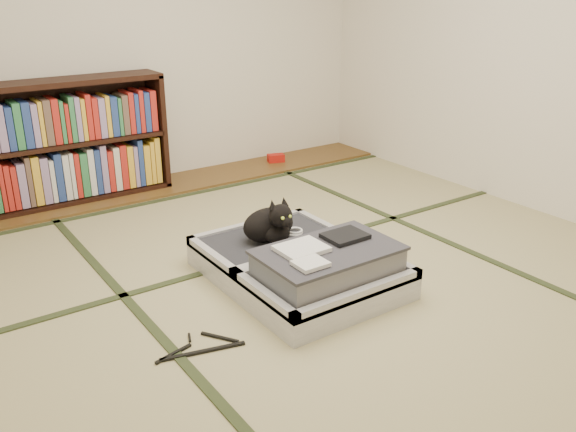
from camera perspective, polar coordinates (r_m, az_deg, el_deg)
floor at (r=3.54m, az=2.57°, el=-5.64°), size 4.50×4.50×0.00m
wood_strip at (r=5.15m, az=-10.98°, el=2.92°), size 4.00×0.50×0.02m
red_item at (r=5.65m, az=-1.14°, el=5.45°), size 0.17×0.13×0.07m
room_shell at (r=3.16m, az=3.03°, el=18.70°), size 4.50×4.50×4.50m
tatami_borders at (r=3.91m, az=-1.81°, el=-2.88°), size 4.00×4.50×0.01m
bookcase at (r=4.87m, az=-19.38°, el=6.44°), size 1.38×0.32×0.92m
suitcase at (r=3.40m, az=1.39°, el=-4.64°), size 0.83×1.11×0.33m
cat at (r=3.55m, az=-1.58°, el=-0.78°), size 0.37×0.37×0.30m
cable_coil at (r=3.70m, az=0.56°, el=-1.47°), size 0.12×0.12×0.03m
hanger at (r=2.92m, az=-8.25°, el=-12.14°), size 0.42×0.23×0.01m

